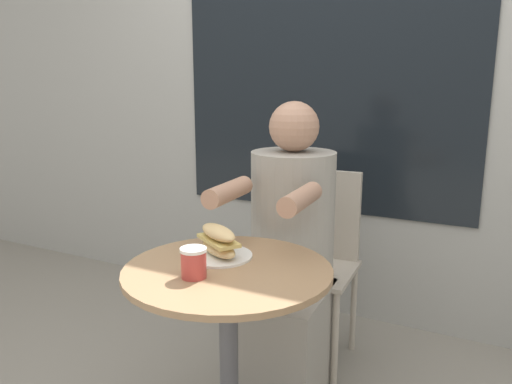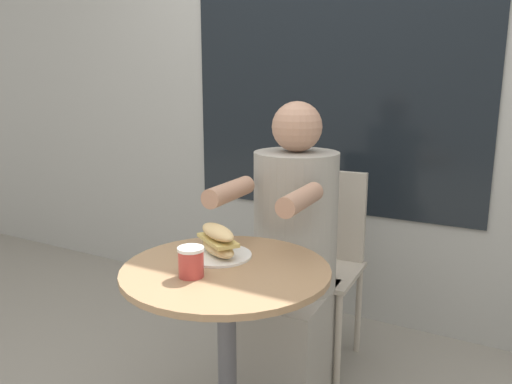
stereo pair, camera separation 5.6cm
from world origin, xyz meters
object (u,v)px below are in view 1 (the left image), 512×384
Objects in this scene: sandwich_on_plate at (218,244)px; diner_chair at (317,247)px; cafe_table at (229,326)px; seated_diner at (289,271)px; drink_cup at (194,263)px.

diner_chair is at bearing 86.05° from sandwich_on_plate.
cafe_table is at bearing -42.91° from sandwich_on_plate.
seated_diner is (-0.01, 0.50, 0.01)m from cafe_table.
diner_chair is at bearing 88.42° from drink_cup.
seated_diner is (0.01, -0.35, 0.00)m from diner_chair.
sandwich_on_plate is at bearing 78.59° from seated_diner.
diner_chair is 0.99m from drink_cup.
seated_diner is at bearing 91.57° from cafe_table.
seated_diner reaches higher than drink_cup.
sandwich_on_plate is (-0.06, -0.43, 0.23)m from seated_diner.
drink_cup is (-0.03, -0.62, 0.24)m from seated_diner.
seated_diner is at bearing 87.84° from diner_chair.
seated_diner is at bearing 81.98° from sandwich_on_plate.
seated_diner reaches higher than diner_chair.
sandwich_on_plate is at bearing 98.56° from drink_cup.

